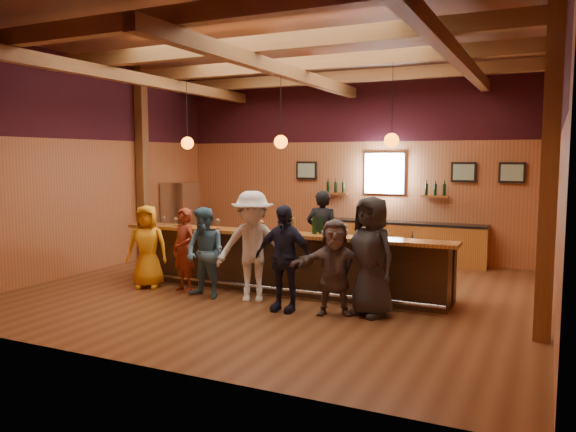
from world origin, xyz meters
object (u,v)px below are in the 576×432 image
Objects in this scene: customer_white at (252,246)px; customer_navy at (284,258)px; bartender at (322,234)px; customer_dark at (371,256)px; ice_bucket at (288,225)px; bottle_a at (315,225)px; back_bar_cabinet at (397,242)px; customer_orange at (147,247)px; customer_brown at (334,267)px; bar_counter at (285,262)px; customer_redvest at (184,250)px; stainless_fridge at (180,218)px; customer_denim at (205,253)px.

customer_white is 0.81m from customer_navy.
customer_dark is at bearing 117.84° from bartender.
ice_bucket is 0.48m from bottle_a.
back_bar_cabinet is at bearing 75.83° from ice_bucket.
customer_orange is 3.81m from customer_brown.
customer_white is (-0.15, -0.97, 0.41)m from bar_counter.
customer_redvest is 0.81× the size of customer_white.
bar_counter is at bearing 123.99° from ice_bucket.
bartender is 1.62m from bottle_a.
ice_bucket is 0.67× the size of bottle_a.
ice_bucket is at bearing 111.47° from customer_navy.
customer_dark is (3.51, -0.07, 0.16)m from customer_redvest.
customer_brown is at bearing -33.23° from stainless_fridge.
customer_navy is 6.55× the size of ice_bucket.
stainless_fridge is 0.98× the size of customer_dark.
customer_denim is 0.93× the size of customer_navy.
customer_navy is (2.19, -0.39, 0.08)m from customer_redvest.
customer_navy is 0.92× the size of customer_dark.
customer_redvest is 0.64m from customer_denim.
customer_brown reaches higher than back_bar_cabinet.
customer_brown is (2.99, -0.25, -0.02)m from customer_redvest.
customer_denim is 1.52m from ice_bucket.
customer_brown is (5.51, -3.61, -0.15)m from stainless_fridge.
customer_dark reaches higher than bar_counter.
customer_denim is (1.41, -0.19, 0.01)m from customer_orange.
stainless_fridge is 3.79m from customer_orange.
customer_navy is at bearing 10.35° from customer_redvest.
stainless_fridge reaches higher than ice_bucket.
bottle_a is at bearing 4.93° from ice_bucket.
customer_white reaches higher than ice_bucket.
ice_bucket is at bearing 122.70° from customer_brown.
customer_dark is at bearing -29.58° from stainless_fridge.
bartender reaches higher than customer_navy.
customer_redvest reaches higher than ice_bucket.
bottle_a is at bearing -97.39° from back_bar_cabinet.
bottle_a is (-0.71, 0.90, 0.51)m from customer_brown.
customer_navy is at bearing -47.40° from customer_white.
customer_dark is (1.91, -0.97, 0.40)m from bar_counter.
customer_white is 1.57m from customer_brown.
customer_orange is at bearing -157.57° from customer_redvest.
bar_counter reaches higher than back_bar_cabinet.
customer_white reaches higher than customer_navy.
customer_orange is at bearing 173.58° from customer_navy.
customer_orange is 0.81m from customer_redvest.
customer_brown is at bearing -35.77° from ice_bucket.
bottle_a is (3.09, 0.67, 0.49)m from customer_orange.
back_bar_cabinet is at bearing -121.62° from bartender.
back_bar_cabinet is at bearing 49.79° from customer_white.
customer_brown is 0.81× the size of customer_dark.
customer_redvest is 1.96m from ice_bucket.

